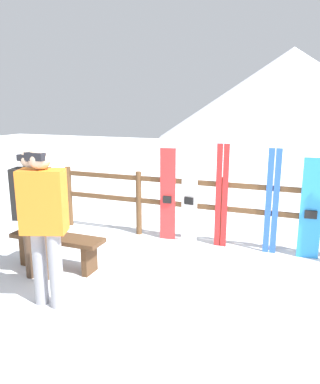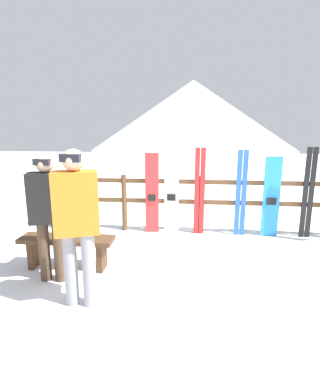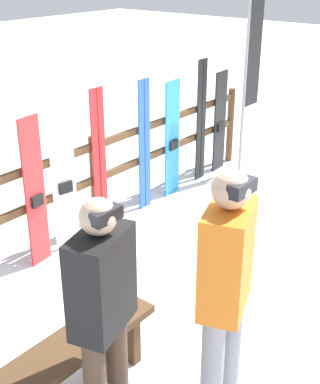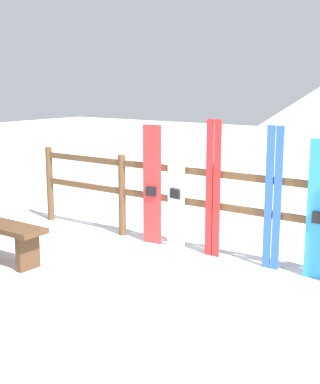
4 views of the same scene
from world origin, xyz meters
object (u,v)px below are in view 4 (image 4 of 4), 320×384
snowboard_red (152,185)px  snowboard_white (176,187)px  ski_pair_blue (273,199)px  ski_pair_red (213,189)px

snowboard_red → snowboard_white: size_ratio=0.98×
ski_pair_blue → ski_pair_red: bearing=180.0°
ski_pair_red → ski_pair_blue: (0.77, -0.00, -0.02)m
snowboard_white → ski_pair_blue: 1.30m
snowboard_white → ski_pair_red: size_ratio=0.96×
snowboard_red → snowboard_white: snowboard_white is taller
snowboard_white → ski_pair_blue: bearing=0.1°
snowboard_red → ski_pair_red: (0.91, 0.00, 0.06)m
snowboard_red → snowboard_white: (0.38, 0.00, 0.02)m
ski_pair_red → ski_pair_blue: ski_pair_red is taller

